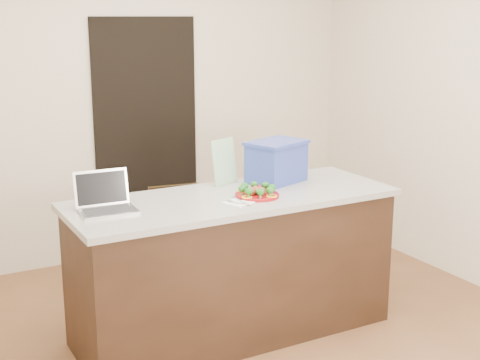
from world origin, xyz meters
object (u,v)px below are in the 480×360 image
chair (180,237)px  island (233,265)px  yogurt_bottle (259,191)px  blue_box (276,161)px  laptop (105,200)px  napkin (238,203)px  plate (257,195)px

chair → island: bearing=-73.6°
yogurt_bottle → chair: size_ratio=0.08×
blue_box → chair: (-0.51, 0.47, -0.59)m
blue_box → chair: blue_box is taller
laptop → chair: size_ratio=0.39×
island → napkin: size_ratio=14.06×
island → blue_box: bearing=22.5°
island → laptop: bearing=174.5°
laptop → chair: laptop is taller
laptop → blue_box: 1.22m
island → plate: size_ratio=7.49×
plate → laptop: size_ratio=0.84×
napkin → blue_box: blue_box is taller
laptop → blue_box: blue_box is taller
plate → napkin: plate is taller
plate → napkin: 0.19m
blue_box → yogurt_bottle: bearing=-157.9°
laptop → chair: bearing=42.3°
napkin → chair: napkin is taller
island → yogurt_bottle: bearing=-24.7°
plate → yogurt_bottle: bearing=38.0°
island → blue_box: size_ratio=4.53×
blue_box → chair: 0.91m
island → laptop: size_ratio=6.30×
napkin → blue_box: 0.60m
yogurt_bottle → laptop: laptop is taller
island → laptop: laptop is taller
island → yogurt_bottle: size_ratio=32.25×
laptop → blue_box: size_ratio=0.72×
plate → blue_box: blue_box is taller
yogurt_bottle → chair: bearing=107.9°
plate → napkin: bearing=-157.8°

